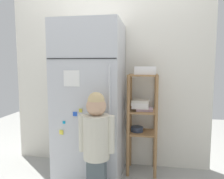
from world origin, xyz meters
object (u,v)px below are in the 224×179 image
Objects in this scene: refrigerator at (91,101)px; pantry_shelf_unit at (142,114)px; fruit_bin at (146,71)px; child_standing at (96,136)px.

refrigerator is 0.61m from pantry_shelf_unit.
fruit_bin is at bearing 7.55° from pantry_shelf_unit.
fruit_bin is (0.04, 0.01, 0.50)m from pantry_shelf_unit.
child_standing is 0.89× the size of pantry_shelf_unit.
child_standing is at bearing -120.23° from pantry_shelf_unit.
refrigerator is at bearing -163.11° from pantry_shelf_unit.
refrigerator is 0.57m from child_standing.
fruit_bin is (0.42, 0.65, 0.57)m from child_standing.
child_standing is 0.97m from fruit_bin.
refrigerator is 0.71m from fruit_bin.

